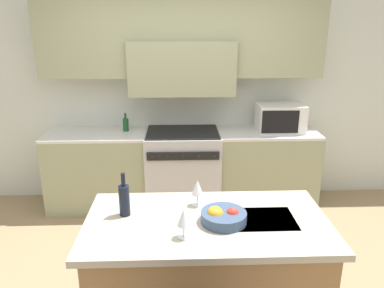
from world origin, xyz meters
TOP-DOWN VIEW (x-y plane):
  - back_cabinetry at (0.00, 1.85)m, footprint 10.00×0.46m
  - back_counter at (-0.00, 1.60)m, footprint 3.16×0.62m
  - range_stove at (0.00, 1.58)m, footprint 0.86×0.70m
  - microwave at (1.14, 1.59)m, footprint 0.53×0.38m
  - kitchen_island at (0.14, -0.41)m, footprint 1.61×0.85m
  - wine_bottle at (-0.41, -0.32)m, footprint 0.07×0.07m
  - wine_glass_near at (-0.02, -0.62)m, footprint 0.08×0.08m
  - wine_glass_far at (0.08, -0.20)m, footprint 0.08×0.08m
  - fruit_bowl at (0.24, -0.44)m, footprint 0.30×0.30m
  - oil_bottle_on_counter at (-0.66, 1.67)m, footprint 0.07×0.07m

SIDE VIEW (x-z plane):
  - kitchen_island at x=0.14m, z-range 0.00..0.91m
  - back_counter at x=0.00m, z-range 0.00..0.93m
  - range_stove at x=0.00m, z-range 0.00..0.94m
  - fruit_bowl at x=0.24m, z-range 0.89..1.00m
  - oil_bottle_on_counter at x=-0.66m, z-range 0.90..1.11m
  - wine_bottle at x=-0.41m, z-range 0.87..1.17m
  - wine_glass_near at x=-0.02m, z-range 0.94..1.13m
  - wine_glass_far at x=0.08m, z-range 0.94..1.13m
  - microwave at x=1.14m, z-range 0.93..1.24m
  - back_cabinetry at x=0.00m, z-range 0.23..2.93m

